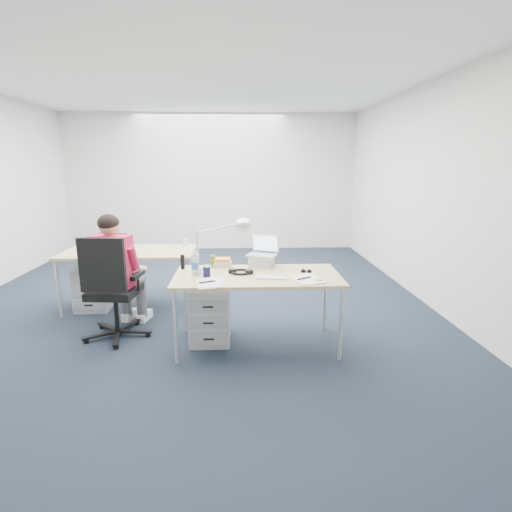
# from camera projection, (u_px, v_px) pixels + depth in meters

# --- Properties ---
(floor) EXTENTS (7.00, 7.00, 0.00)m
(floor) POSITION_uv_depth(u_px,v_px,m) (196.00, 303.00, 5.22)
(floor) COLOR black
(floor) RESTS_ON ground
(room) EXTENTS (6.02, 7.02, 2.80)m
(room) POSITION_uv_depth(u_px,v_px,m) (191.00, 169.00, 4.83)
(room) COLOR silver
(room) RESTS_ON ground
(desk_near) EXTENTS (1.60, 0.80, 0.73)m
(desk_near) POSITION_uv_depth(u_px,v_px,m) (257.00, 279.00, 3.87)
(desk_near) COLOR tan
(desk_near) RESTS_ON ground
(desk_far) EXTENTS (1.60, 0.80, 0.73)m
(desk_far) POSITION_uv_depth(u_px,v_px,m) (129.00, 254.00, 4.95)
(desk_far) COLOR tan
(desk_far) RESTS_ON ground
(office_chair) EXTENTS (0.75, 0.75, 1.09)m
(office_chair) POSITION_uv_depth(u_px,v_px,m) (115.00, 309.00, 4.13)
(office_chair) COLOR black
(office_chair) RESTS_ON ground
(seated_person) EXTENTS (0.47, 0.74, 1.28)m
(seated_person) POSITION_uv_depth(u_px,v_px,m) (120.00, 273.00, 4.22)
(seated_person) COLOR #C01B41
(seated_person) RESTS_ON ground
(drawer_pedestal_near) EXTENTS (0.40, 0.50, 0.55)m
(drawer_pedestal_near) POSITION_uv_depth(u_px,v_px,m) (210.00, 314.00, 4.08)
(drawer_pedestal_near) COLOR #AEB0B4
(drawer_pedestal_near) RESTS_ON ground
(drawer_pedestal_far) EXTENTS (0.40, 0.50, 0.55)m
(drawer_pedestal_far) POSITION_uv_depth(u_px,v_px,m) (95.00, 286.00, 5.02)
(drawer_pedestal_far) COLOR #AEB0B4
(drawer_pedestal_far) RESTS_ON ground
(silver_laptop) EXTENTS (0.36, 0.33, 0.31)m
(silver_laptop) POSITION_uv_depth(u_px,v_px,m) (262.00, 251.00, 4.16)
(silver_laptop) COLOR silver
(silver_laptop) RESTS_ON desk_near
(wireless_keyboard) EXTENTS (0.30, 0.17, 0.01)m
(wireless_keyboard) POSITION_uv_depth(u_px,v_px,m) (272.00, 277.00, 3.74)
(wireless_keyboard) COLOR white
(wireless_keyboard) RESTS_ON desk_near
(computer_mouse) EXTENTS (0.09, 0.12, 0.04)m
(computer_mouse) POSITION_uv_depth(u_px,v_px,m) (318.00, 279.00, 3.65)
(computer_mouse) COLOR white
(computer_mouse) RESTS_ON desk_near
(headphones) EXTENTS (0.29, 0.25, 0.04)m
(headphones) POSITION_uv_depth(u_px,v_px,m) (241.00, 271.00, 3.91)
(headphones) COLOR black
(headphones) RESTS_ON desk_near
(can_koozie) EXTENTS (0.09, 0.09, 0.11)m
(can_koozie) POSITION_uv_depth(u_px,v_px,m) (207.00, 271.00, 3.77)
(can_koozie) COLOR #14123B
(can_koozie) RESTS_ON desk_near
(water_bottle) EXTENTS (0.09, 0.09, 0.23)m
(water_bottle) POSITION_uv_depth(u_px,v_px,m) (195.00, 263.00, 3.84)
(water_bottle) COLOR silver
(water_bottle) RESTS_ON desk_near
(bear_figurine) EXTENTS (0.08, 0.06, 0.13)m
(bear_figurine) POSITION_uv_depth(u_px,v_px,m) (213.00, 260.00, 4.16)
(bear_figurine) COLOR #307C21
(bear_figurine) RESTS_ON desk_near
(book_stack) EXTENTS (0.21, 0.17, 0.08)m
(book_stack) POSITION_uv_depth(u_px,v_px,m) (222.00, 262.00, 4.18)
(book_stack) COLOR silver
(book_stack) RESTS_ON desk_near
(cordless_phone) EXTENTS (0.04, 0.03, 0.15)m
(cordless_phone) POSITION_uv_depth(u_px,v_px,m) (183.00, 262.00, 4.06)
(cordless_phone) COLOR black
(cordless_phone) RESTS_ON desk_near
(papers_left) EXTENTS (0.26, 0.35, 0.01)m
(papers_left) POSITION_uv_depth(u_px,v_px,m) (210.00, 283.00, 3.57)
(papers_left) COLOR #FFF293
(papers_left) RESTS_ON desk_near
(papers_right) EXTENTS (0.31, 0.38, 0.01)m
(papers_right) POSITION_uv_depth(u_px,v_px,m) (306.00, 279.00, 3.68)
(papers_right) COLOR #FFF293
(papers_right) RESTS_ON desk_near
(sunglasses) EXTENTS (0.12, 0.08, 0.03)m
(sunglasses) POSITION_uv_depth(u_px,v_px,m) (306.00, 272.00, 3.92)
(sunglasses) COLOR black
(sunglasses) RESTS_ON desk_near
(desk_lamp) EXTENTS (0.53, 0.31, 0.57)m
(desk_lamp) POSITION_uv_depth(u_px,v_px,m) (215.00, 245.00, 3.83)
(desk_lamp) COLOR silver
(desk_lamp) RESTS_ON desk_near
(dark_laptop) EXTENTS (0.44, 0.43, 0.27)m
(dark_laptop) POSITION_uv_depth(u_px,v_px,m) (109.00, 245.00, 4.62)
(dark_laptop) COLOR black
(dark_laptop) RESTS_ON desk_far
(far_cup) EXTENTS (0.08, 0.08, 0.09)m
(far_cup) POSITION_uv_depth(u_px,v_px,m) (185.00, 242.00, 5.21)
(far_cup) COLOR white
(far_cup) RESTS_ON desk_far
(far_papers) EXTENTS (0.19, 0.28, 0.01)m
(far_papers) POSITION_uv_depth(u_px,v_px,m) (102.00, 251.00, 4.91)
(far_papers) COLOR white
(far_papers) RESTS_ON desk_far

